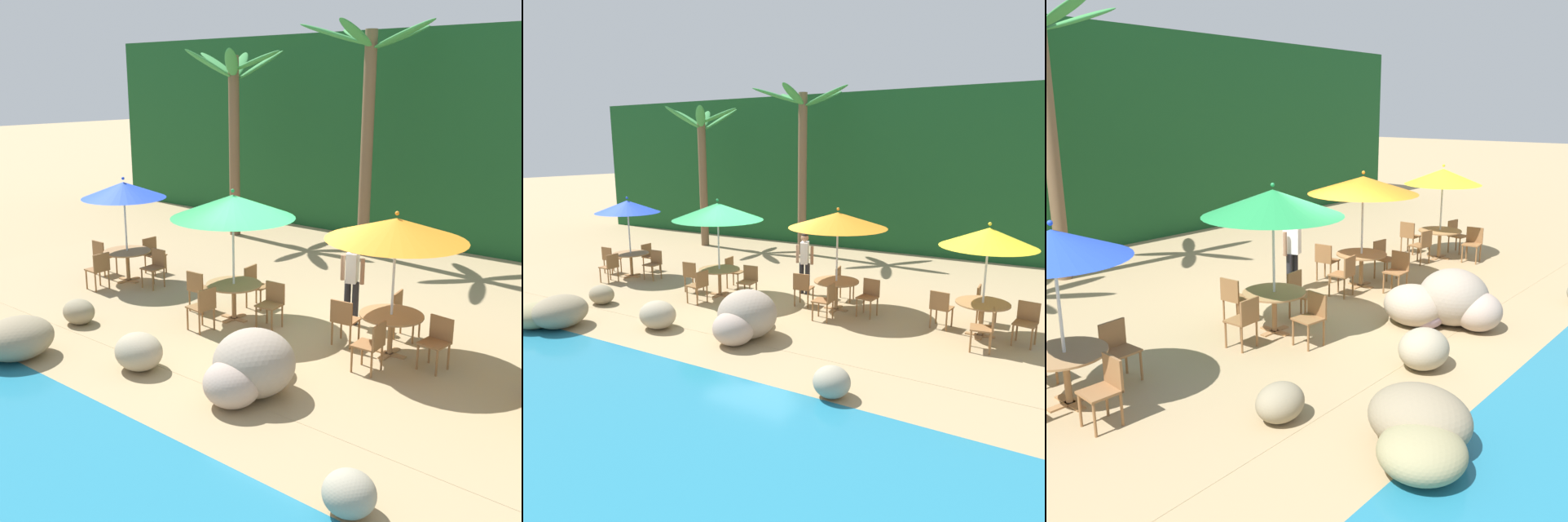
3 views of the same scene
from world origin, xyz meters
The scene contains 25 objects.
ground_plane centered at (0.00, 0.00, 0.00)m, with size 120.00×120.00×0.00m, color tan.
terrace_deck centered at (0.00, 0.00, 0.00)m, with size 18.00×5.20×0.01m.
foliage_backdrop centered at (0.00, 9.00, 3.00)m, with size 28.00×2.40×6.00m.
rock_seawall centered at (-0.78, -2.89, 0.37)m, with size 11.32×3.42×1.02m.
umbrella_blue centered at (-4.97, 0.18, 2.18)m, with size 1.94×1.94×2.48m.
dining_table_blue centered at (-4.97, 0.18, 0.61)m, with size 1.10×1.10×0.74m.
chair_blue_seaward centered at (-4.13, 0.30, 0.51)m, with size 0.43×0.44×0.87m.
chair_blue_inland centered at (-5.05, 1.03, 0.51)m, with size 0.43×0.42×0.87m.
chair_blue_left centered at (-5.82, 0.09, 0.51)m, with size 0.42×0.43×0.87m.
chair_blue_right centered at (-4.92, -0.68, 0.51)m, with size 0.45×0.44×0.87m.
umbrella_green centered at (-1.32, -0.14, 2.28)m, with size 2.40×2.40×2.62m.
dining_table_green centered at (-1.32, -0.14, 0.61)m, with size 1.10×1.10×0.74m.
chair_green_seaward centered at (-0.48, 0.02, 0.51)m, with size 0.45×0.46×0.87m.
chair_green_inland centered at (-1.48, 0.70, 0.51)m, with size 0.46×0.46×0.87m.
chair_green_left centered at (-2.16, -0.28, 0.51)m, with size 0.44×0.45×0.87m.
chair_green_right centered at (-1.32, -0.99, 0.51)m, with size 0.47×0.46×0.87m.
umbrella_orange centered at (1.92, 0.28, 2.23)m, with size 2.36×2.36×2.53m.
dining_table_orange centered at (1.92, 0.28, 0.61)m, with size 1.10×1.10×0.74m.
chair_orange_seaward centered at (2.77, 0.28, 0.51)m, with size 0.47×0.47×0.87m.
chair_orange_inland centered at (1.72, 1.12, 0.51)m, with size 0.48×0.47×0.87m.
chair_orange_left centered at (1.08, 0.11, 0.51)m, with size 0.46×0.47×0.87m.
chair_orange_right centered at (2.05, -0.56, 0.51)m, with size 0.45×0.44×0.87m.
palm_tree_nearest centered at (-6.24, 5.44, 3.71)m, with size 3.17×2.97×5.50m.
palm_tree_second centered at (-1.97, 5.84, 4.03)m, with size 3.40×3.52×6.04m.
waiter_in_white centered at (0.60, 1.14, 0.99)m, with size 0.52×0.39×1.70m.
Camera 1 is at (6.80, -9.12, 4.56)m, focal length 44.45 mm.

